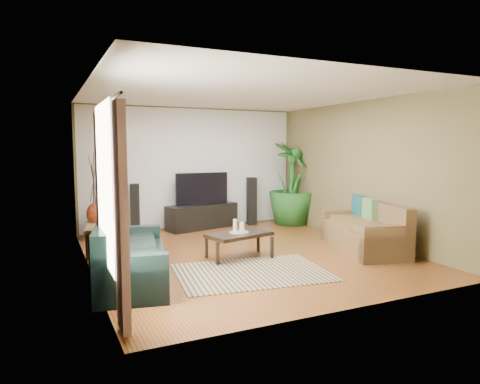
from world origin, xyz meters
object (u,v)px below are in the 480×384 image
sofa_right (363,226)px  vase (95,214)px  coffee_table (239,245)px  speaker_right (252,201)px  speaker_left (135,209)px  sofa_left (132,251)px  pedestal (95,230)px  side_table (104,245)px  television (202,189)px  tv_stand (202,216)px  potted_plant (291,184)px

sofa_right → vase: bearing=-109.2°
coffee_table → speaker_right: speaker_right is taller
sofa_right → vase: sofa_right is taller
speaker_left → vase: 0.83m
sofa_left → pedestal: sofa_left is taller
vase → side_table: bearing=-92.2°
speaker_right → vase: size_ratio=2.52×
television → sofa_left: bearing=-124.0°
sofa_left → tv_stand: bearing=-22.8°
pedestal → tv_stand: bearing=3.8°
tv_stand → sofa_left: bearing=-137.6°
vase → tv_stand: bearing=3.8°
sofa_left → speaker_left: (0.68, 3.19, 0.11)m
sofa_right → potted_plant: bearing=-168.6°
speaker_left → potted_plant: size_ratio=0.55×
tv_stand → potted_plant: size_ratio=0.85×
coffee_table → television: 2.81m
tv_stand → vase: size_ratio=3.72×
television → side_table: 3.21m
coffee_table → vase: 3.24m
potted_plant → side_table: bearing=-159.1°
speaker_left → speaker_right: bearing=12.2°
tv_stand → side_table: size_ratio=2.85×
sofa_left → television: (2.17, 3.22, 0.48)m
coffee_table → side_table: (-2.05, 0.64, 0.07)m
tv_stand → vase: vase is taller
sofa_left → television: size_ratio=1.66×
tv_stand → side_table: (-2.38, -2.06, 0.01)m
speaker_right → speaker_left: bearing=-169.4°
speaker_left → pedestal: 0.90m
sofa_right → television: size_ratio=1.60×
sofa_right → tv_stand: bearing=-132.6°
sofa_left → speaker_left: speaker_left is taller
tv_stand → television: television is taller
tv_stand → television: 0.63m
sofa_right → side_table: 4.41m
television → side_table: television is taller
coffee_table → vase: vase is taller
speaker_left → pedestal: (-0.82, -0.12, -0.36)m
sofa_left → coffee_table: bearing=-63.0°
sofa_left → coffee_table: sofa_left is taller
speaker_right → vase: speaker_right is taller
coffee_table → pedestal: coffee_table is taller
sofa_left → sofa_right: size_ratio=1.04×
sofa_left → television: bearing=-22.8°
sofa_right → tv_stand: (-1.91, 3.10, -0.15)m
sofa_right → potted_plant: potted_plant is taller
sofa_right → side_table: bearing=-87.8°
coffee_table → speaker_right: bearing=46.1°
television → speaker_right: television is taller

